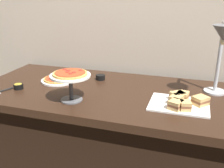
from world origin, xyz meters
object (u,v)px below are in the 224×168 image
(sandwich_platter, at_px, (182,102))
(sauce_cup_far, at_px, (100,77))
(heat_lamp, at_px, (224,42))
(pizza_plate_center, at_px, (70,78))
(sauce_cup_near, at_px, (18,86))
(pizza_plate_front, at_px, (58,80))
(serving_spatula, at_px, (0,92))

(sandwich_platter, xyz_separation_m, sauce_cup_far, (-0.62, 0.30, -0.00))
(heat_lamp, height_order, pizza_plate_center, heat_lamp)
(sandwich_platter, relative_size, sauce_cup_near, 5.28)
(pizza_plate_front, relative_size, serving_spatula, 1.46)
(heat_lamp, xyz_separation_m, serving_spatula, (-1.36, -0.30, -0.36))
(heat_lamp, xyz_separation_m, sauce_cup_near, (-1.28, -0.21, -0.34))
(pizza_plate_center, xyz_separation_m, sandwich_platter, (0.65, 0.13, -0.12))
(heat_lamp, distance_m, pizza_plate_center, 0.91)
(heat_lamp, height_order, sauce_cup_far, heat_lamp)
(heat_lamp, height_order, pizza_plate_front, heat_lamp)
(pizza_plate_front, relative_size, sandwich_platter, 0.73)
(sauce_cup_near, bearing_deg, sandwich_platter, 3.06)
(pizza_plate_front, relative_size, sauce_cup_far, 3.61)
(pizza_plate_front, bearing_deg, sauce_cup_far, 24.02)
(pizza_plate_front, distance_m, sauce_cup_near, 0.29)
(serving_spatula, bearing_deg, sandwich_platter, 7.43)
(pizza_plate_front, relative_size, pizza_plate_center, 1.02)
(heat_lamp, distance_m, sandwich_platter, 0.42)
(serving_spatula, bearing_deg, pizza_plate_center, 2.72)
(heat_lamp, xyz_separation_m, pizza_plate_center, (-0.84, -0.28, -0.21))
(heat_lamp, bearing_deg, serving_spatula, -167.33)
(sauce_cup_far, distance_m, serving_spatula, 0.71)
(sauce_cup_near, bearing_deg, serving_spatula, -130.42)
(sandwich_platter, bearing_deg, pizza_plate_center, -168.91)
(sandwich_platter, height_order, sauce_cup_near, sandwich_platter)
(pizza_plate_center, height_order, sandwich_platter, pizza_plate_center)
(heat_lamp, bearing_deg, sauce_cup_far, 169.97)
(heat_lamp, xyz_separation_m, sandwich_platter, (-0.19, -0.15, -0.34))
(sandwich_platter, relative_size, sauce_cup_far, 4.93)
(pizza_plate_front, height_order, serving_spatula, pizza_plate_front)
(sauce_cup_near, xyz_separation_m, serving_spatula, (-0.08, -0.09, -0.02))
(sandwich_platter, relative_size, serving_spatula, 2.00)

